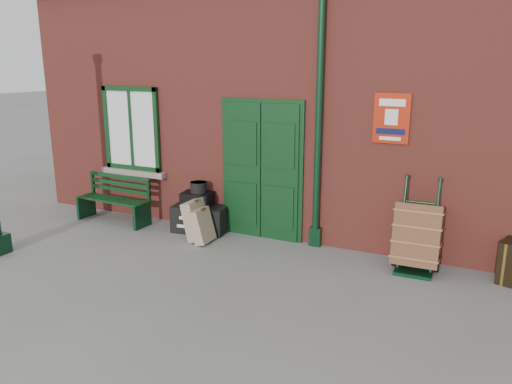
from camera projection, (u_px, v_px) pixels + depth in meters
The scene contains 9 objects.
ground at pixel (236, 271), 6.91m from camera, with size 80.00×80.00×0.00m, color gray.
station_building at pixel (322, 98), 9.41m from camera, with size 10.30×4.30×4.36m.
bench at pixel (115, 198), 9.01m from camera, with size 1.42×0.49×0.87m.
houdini_trunk at pixel (200, 218), 8.51m from camera, with size 0.91×0.50×0.45m, color black.
strongbox at pixel (197, 199), 8.45m from camera, with size 0.50×0.36×0.23m, color black.
hatbox at pixel (198, 187), 8.39m from camera, with size 0.27×0.27×0.18m, color black.
suitcase_back at pixel (196, 220), 8.10m from camera, with size 0.18×0.45×0.63m, color tan.
suitcase_front at pixel (202, 226), 7.95m from camera, with size 0.16×0.41×0.54m, color tan.
porter_trolley at pixel (417, 236), 6.85m from camera, with size 0.64×0.69×1.27m.
Camera 1 is at (3.05, -5.65, 2.80)m, focal length 35.00 mm.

